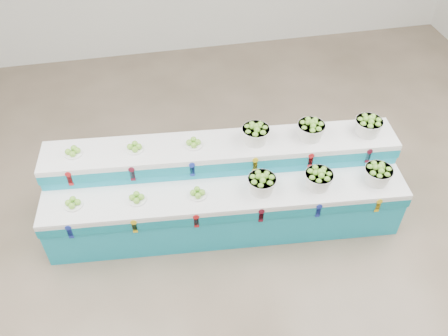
{
  "coord_description": "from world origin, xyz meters",
  "views": [
    {
      "loc": [
        -1.13,
        -3.22,
        4.65
      ],
      "look_at": [
        -0.35,
        0.65,
        0.87
      ],
      "focal_mm": 37.45,
      "sensor_mm": 36.0,
      "label": 1
    }
  ],
  "objects_px": {
    "plate_upper_mid": "(134,147)",
    "basket_upper_right": "(368,125)",
    "display_stand": "(224,189)",
    "basket_lower_left": "(262,183)"
  },
  "relations": [
    {
      "from": "display_stand",
      "to": "basket_upper_right",
      "type": "xyz_separation_m",
      "value": [
        1.79,
        0.11,
        0.63
      ]
    },
    {
      "from": "basket_lower_left",
      "to": "basket_upper_right",
      "type": "height_order",
      "value": "basket_upper_right"
    },
    {
      "from": "display_stand",
      "to": "plate_upper_mid",
      "type": "height_order",
      "value": "plate_upper_mid"
    },
    {
      "from": "plate_upper_mid",
      "to": "basket_upper_right",
      "type": "relative_size",
      "value": 0.65
    },
    {
      "from": "plate_upper_mid",
      "to": "basket_upper_right",
      "type": "distance_m",
      "value": 2.8
    },
    {
      "from": "plate_upper_mid",
      "to": "basket_upper_right",
      "type": "height_order",
      "value": "basket_upper_right"
    },
    {
      "from": "display_stand",
      "to": "plate_upper_mid",
      "type": "xyz_separation_m",
      "value": [
        -0.99,
        0.35,
        0.56
      ]
    },
    {
      "from": "display_stand",
      "to": "basket_lower_left",
      "type": "relative_size",
      "value": 13.02
    },
    {
      "from": "display_stand",
      "to": "basket_lower_left",
      "type": "height_order",
      "value": "display_stand"
    },
    {
      "from": "basket_lower_left",
      "to": "plate_upper_mid",
      "type": "distance_m",
      "value": 1.54
    }
  ]
}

